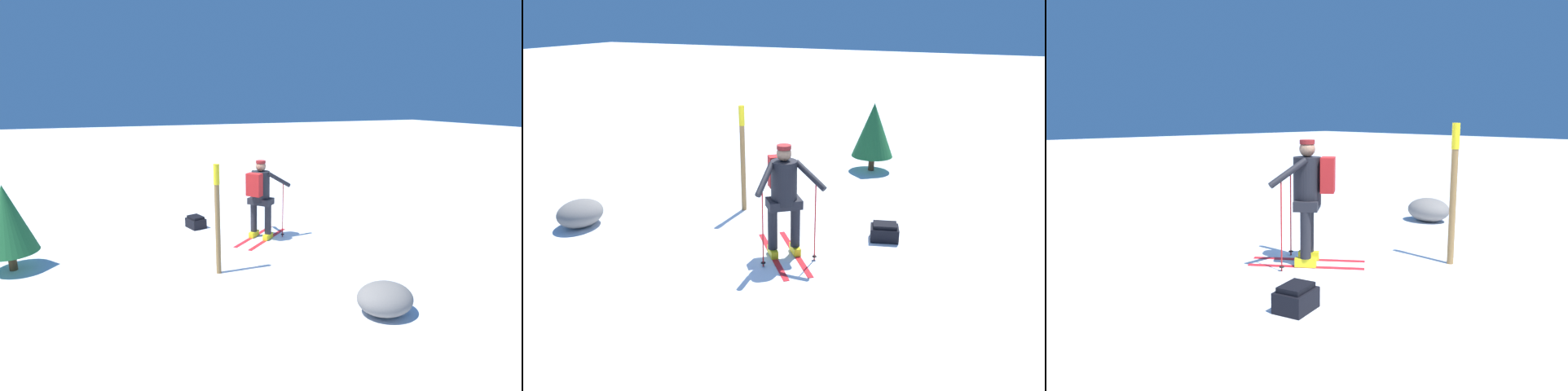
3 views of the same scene
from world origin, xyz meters
TOP-DOWN VIEW (x-y plane):
  - ground_plane at (0.00, 0.00)m, footprint 80.00×80.00m
  - skier at (0.28, 0.26)m, footprint 1.55×1.39m
  - dropped_backpack at (-0.90, 1.57)m, footprint 0.46×0.54m
  - trail_marker at (-1.11, -1.20)m, footprint 0.11×0.11m
  - rock_boulder at (0.76, -3.47)m, footprint 0.85×0.72m
  - pine_tree at (-4.59, 0.32)m, footprint 0.96×0.96m

SIDE VIEW (x-z plane):
  - ground_plane at x=0.00m, z-range 0.00..0.00m
  - dropped_backpack at x=-0.90m, z-range -0.01..0.28m
  - rock_boulder at x=0.76m, z-range 0.00..0.47m
  - pine_tree at x=-4.59m, z-range 0.17..1.78m
  - skier at x=0.28m, z-range 0.16..1.93m
  - trail_marker at x=-1.11m, z-range 0.16..2.16m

